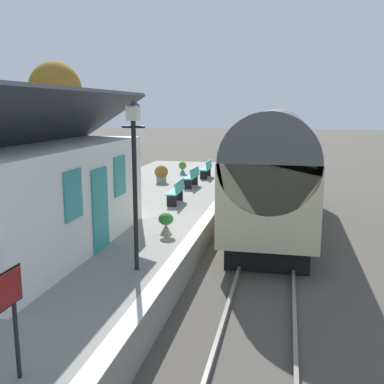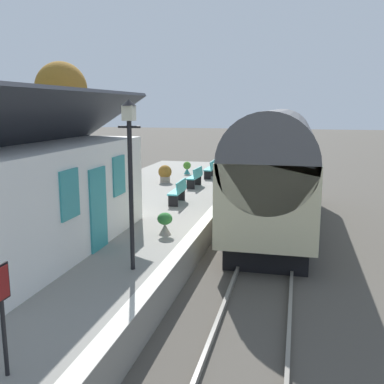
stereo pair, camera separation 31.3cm
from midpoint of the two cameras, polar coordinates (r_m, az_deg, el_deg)
The scene contains 17 objects.
ground_plane at distance 13.67m, azimuth 6.50°, elevation -8.09°, with size 160.00×160.00×0.00m, color #4C473F.
platform at distance 14.60m, azimuth -9.96°, elevation -5.26°, with size 32.00×6.32×0.82m, color gray.
platform_edge_coping at distance 13.61m, azimuth 1.63°, elevation -4.44°, with size 32.00×0.36×0.02m, color beige.
rail_near at distance 13.57m, azimuth 13.38°, elevation -8.16°, with size 52.00×0.08×0.14m, color gray.
rail_far at distance 13.63m, azimuth 7.27°, elevation -7.85°, with size 52.00×0.08×0.14m, color gray.
train at distance 16.72m, azimuth 11.28°, elevation 3.08°, with size 11.07×2.73×4.32m.
station_building at distance 12.09m, azimuth -20.47°, elevation -0.02°, with size 7.73×4.21×5.33m.
bench_by_lamp at distance 20.24m, azimuth 0.89°, elevation 1.98°, with size 1.42×0.50×0.88m.
bench_near_building at distance 16.77m, azimuth -1.21°, elevation 0.12°, with size 1.41×0.46×0.88m.
bench_mid_platform at distance 22.94m, azimuth 2.81°, elevation 3.02°, with size 1.40×0.44×0.88m.
planter_under_sign at distance 16.55m, azimuth -10.55°, elevation -0.35°, with size 0.52×0.52×0.84m.
planter_edge_far at distance 23.04m, azimuth -7.36°, elevation 2.50°, with size 0.90×0.32×0.60m.
planter_bench_right at distance 24.24m, azimuth -0.27°, elevation 3.15°, with size 0.42×0.42×0.67m.
planter_edge_near at distance 12.71m, azimuth -2.78°, elevation -4.00°, with size 0.43×0.43×0.64m.
planter_by_door at distance 21.51m, azimuth -3.05°, elevation 2.40°, with size 0.64×0.64×0.84m.
lamp_post_platform at distance 9.66m, azimuth -7.02°, elevation 4.94°, with size 0.32×0.50×3.75m.
tree_far_right at distance 26.72m, azimuth -16.03°, elevation 12.38°, with size 3.02×2.85×6.92m.
Camera 2 is at (-12.82, -1.63, 4.42)m, focal length 41.71 mm.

